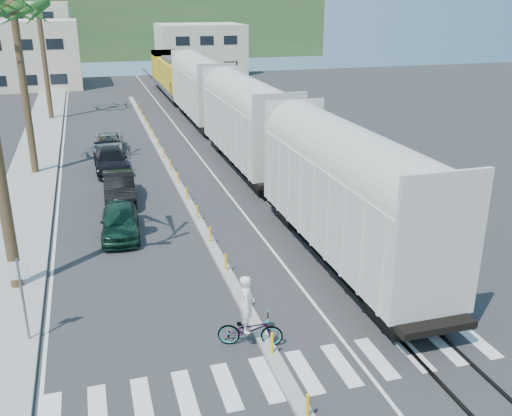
{
  "coord_description": "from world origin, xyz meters",
  "views": [
    {
      "loc": [
        -4.76,
        -15.29,
        10.52
      ],
      "look_at": [
        1.8,
        6.81,
        2.0
      ],
      "focal_mm": 40.0,
      "sensor_mm": 36.0,
      "label": 1
    }
  ],
  "objects_px": {
    "street_sign": "(21,289)",
    "car_second": "(119,188)",
    "cyclist": "(250,324)",
    "car_lead": "(120,221)"
  },
  "relations": [
    {
      "from": "car_lead",
      "to": "car_second",
      "type": "relative_size",
      "value": 0.93
    },
    {
      "from": "street_sign",
      "to": "car_second",
      "type": "height_order",
      "value": "street_sign"
    },
    {
      "from": "car_second",
      "to": "car_lead",
      "type": "bearing_deg",
      "value": -91.76
    },
    {
      "from": "street_sign",
      "to": "car_second",
      "type": "distance_m",
      "value": 13.79
    },
    {
      "from": "street_sign",
      "to": "car_lead",
      "type": "bearing_deg",
      "value": 67.02
    },
    {
      "from": "street_sign",
      "to": "cyclist",
      "type": "height_order",
      "value": "street_sign"
    },
    {
      "from": "car_second",
      "to": "cyclist",
      "type": "distance_m",
      "value": 15.65
    },
    {
      "from": "street_sign",
      "to": "car_lead",
      "type": "distance_m",
      "value": 9.01
    },
    {
      "from": "car_lead",
      "to": "cyclist",
      "type": "relative_size",
      "value": 1.73
    },
    {
      "from": "car_lead",
      "to": "car_second",
      "type": "height_order",
      "value": "car_second"
    }
  ]
}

